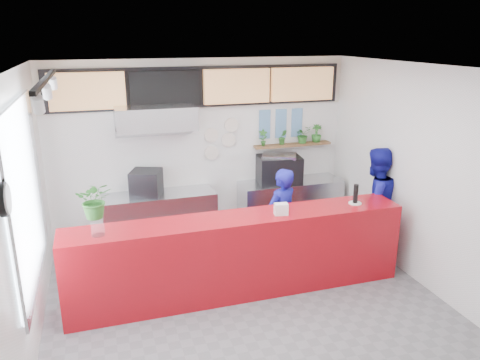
{
  "coord_description": "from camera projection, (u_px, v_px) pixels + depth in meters",
  "views": [
    {
      "loc": [
        -1.67,
        -4.98,
        3.37
      ],
      "look_at": [
        0.1,
        0.7,
        1.5
      ],
      "focal_mm": 35.0,
      "sensor_mm": 36.0,
      "label": 1
    }
  ],
  "objects": [
    {
      "name": "photo_frame_b",
      "position": [
        281.0,
        116.0,
        8.07
      ],
      "size": [
        0.2,
        0.02,
        0.25
      ],
      "primitive_type": "cube",
      "color": "#598CBF",
      "rests_on": "wall_back"
    },
    {
      "name": "dec_plate_b",
      "position": [
        229.0,
        140.0,
        7.9
      ],
      "size": [
        0.24,
        0.03,
        0.24
      ],
      "primitive_type": "cylinder",
      "rotation": [
        1.57,
        0.0,
        0.0
      ],
      "color": "silver",
      "rests_on": "wall_back"
    },
    {
      "name": "napkin_holder",
      "position": [
        281.0,
        209.0,
        6.1
      ],
      "size": [
        0.19,
        0.13,
        0.15
      ],
      "primitive_type": "cube",
      "rotation": [
        0.0,
        0.0,
        -0.15
      ],
      "color": "white",
      "rests_on": "service_counter"
    },
    {
      "name": "extraction_hood",
      "position": [
        155.0,
        117.0,
        7.1
      ],
      "size": [
        1.2,
        0.7,
        0.35
      ],
      "primitive_type": "cube",
      "color": "#B2B5BA",
      "rests_on": "ceiling"
    },
    {
      "name": "photo_frame_c",
      "position": [
        297.0,
        115.0,
        8.16
      ],
      "size": [
        0.2,
        0.02,
        0.25
      ],
      "primitive_type": "cube",
      "color": "#598CBF",
      "rests_on": "wall_back"
    },
    {
      "name": "window_frame",
      "position": [
        28.0,
        194.0,
        5.08
      ],
      "size": [
        0.03,
        2.3,
        2.0
      ],
      "primitive_type": "cube",
      "color": "#B2B5BA",
      "rests_on": "wall_left"
    },
    {
      "name": "service_counter",
      "position": [
        240.0,
        255.0,
        6.22
      ],
      "size": [
        4.5,
        0.6,
        1.1
      ],
      "primitive_type": "cube",
      "color": "#A10B14",
      "rests_on": "ground"
    },
    {
      "name": "white_plate",
      "position": [
        355.0,
        203.0,
        6.52
      ],
      "size": [
        0.24,
        0.24,
        0.01
      ],
      "primitive_type": "cylinder",
      "rotation": [
        0.0,
        0.0,
        0.4
      ],
      "color": "white",
      "rests_on": "service_counter"
    },
    {
      "name": "dec_plate_c",
      "position": [
        212.0,
        153.0,
        7.87
      ],
      "size": [
        0.24,
        0.03,
        0.24
      ],
      "primitive_type": "cylinder",
      "rotation": [
        1.57,
        0.0,
        0.0
      ],
      "color": "silver",
      "rests_on": "wall_back"
    },
    {
      "name": "herb_d",
      "position": [
        317.0,
        133.0,
        8.28
      ],
      "size": [
        0.22,
        0.21,
        0.31
      ],
      "primitive_type": "imported",
      "rotation": [
        0.0,
        0.0,
        -0.4
      ],
      "color": "#2B6B25",
      "rests_on": "herb_shelf"
    },
    {
      "name": "photo_frame_f",
      "position": [
        297.0,
        130.0,
        8.23
      ],
      "size": [
        0.2,
        0.02,
        0.25
      ],
      "primitive_type": "cube",
      "color": "#598CBF",
      "rests_on": "wall_back"
    },
    {
      "name": "menu_board_mid_right",
      "position": [
        237.0,
        86.0,
        7.58
      ],
      "size": [
        1.1,
        0.1,
        0.55
      ],
      "primitive_type": "cube",
      "color": "tan",
      "rests_on": "wall_back"
    },
    {
      "name": "pepper_mill",
      "position": [
        356.0,
        194.0,
        6.47
      ],
      "size": [
        0.07,
        0.07,
        0.26
      ],
      "primitive_type": "cylinder",
      "rotation": [
        0.0,
        0.0,
        0.02
      ],
      "color": "black",
      "rests_on": "white_plate"
    },
    {
      "name": "wall_clock_rim",
      "position": [
        4.0,
        199.0,
        3.88
      ],
      "size": [
        0.05,
        0.3,
        0.3
      ],
      "primitive_type": "cylinder",
      "rotation": [
        0.0,
        1.57,
        0.0
      ],
      "color": "black",
      "rests_on": "wall_left"
    },
    {
      "name": "photo_frame_d",
      "position": [
        265.0,
        132.0,
        8.06
      ],
      "size": [
        0.2,
        0.02,
        0.25
      ],
      "primitive_type": "cube",
      "color": "#598CBF",
      "rests_on": "wall_back"
    },
    {
      "name": "staff_right",
      "position": [
        374.0,
        202.0,
        7.23
      ],
      "size": [
        0.93,
        0.77,
        1.74
      ],
      "primitive_type": "imported",
      "rotation": [
        0.0,
        0.0,
        3.28
      ],
      "color": "#151693",
      "rests_on": "ground"
    },
    {
      "name": "dec_plate_a",
      "position": [
        211.0,
        135.0,
        7.78
      ],
      "size": [
        0.24,
        0.03,
        0.24
      ],
      "primitive_type": "cylinder",
      "rotation": [
        1.57,
        0.0,
        0.0
      ],
      "color": "silver",
      "rests_on": "wall_back"
    },
    {
      "name": "espresso_tray",
      "position": [
        279.0,
        156.0,
        7.97
      ],
      "size": [
        0.68,
        0.6,
        0.05
      ],
      "primitive_type": "cube",
      "rotation": [
        0.0,
        0.0,
        -0.43
      ],
      "color": "silver",
      "rests_on": "espresso_machine"
    },
    {
      "name": "wall_back",
      "position": [
        202.0,
        150.0,
        7.84
      ],
      "size": [
        5.0,
        0.0,
        5.0
      ],
      "primitive_type": "plane",
      "rotation": [
        1.57,
        0.0,
        0.0
      ],
      "color": "white",
      "rests_on": "ground"
    },
    {
      "name": "prep_bench",
      "position": [
        160.0,
        220.0,
        7.66
      ],
      "size": [
        1.8,
        0.6,
        0.9
      ],
      "primitive_type": "cube",
      "color": "#B2B5BA",
      "rests_on": "ground"
    },
    {
      "name": "espresso_machine",
      "position": [
        279.0,
        169.0,
        8.04
      ],
      "size": [
        0.78,
        0.6,
        0.46
      ],
      "primitive_type": "cube",
      "rotation": [
        0.0,
        0.0,
        -0.13
      ],
      "color": "black",
      "rests_on": "right_bench"
    },
    {
      "name": "wall_right",
      "position": [
        426.0,
        179.0,
        6.28
      ],
      "size": [
        0.0,
        5.0,
        5.0
      ],
      "primitive_type": "plane",
      "rotation": [
        1.57,
        0.0,
        -1.57
      ],
      "color": "white",
      "rests_on": "ground"
    },
    {
      "name": "track_rail",
      "position": [
        46.0,
        79.0,
        4.54
      ],
      "size": [
        0.05,
        2.4,
        0.04
      ],
      "primitive_type": "cube",
      "color": "black",
      "rests_on": "ceiling"
    },
    {
      "name": "hood_lip",
      "position": [
        156.0,
        130.0,
        7.16
      ],
      "size": [
        1.2,
        0.69,
        0.31
      ],
      "primitive_type": "cube",
      "rotation": [
        -0.35,
        0.0,
        0.0
      ],
      "color": "#B2B5BA",
      "rests_on": "ceiling"
    },
    {
      "name": "panini_oven",
      "position": [
        146.0,
        183.0,
        7.41
      ],
      "size": [
        0.58,
        0.58,
        0.41
      ],
      "primitive_type": "cube",
      "rotation": [
        0.0,
        0.0,
        -0.36
      ],
      "color": "black",
      "rests_on": "prep_bench"
    },
    {
      "name": "photo_frame_e",
      "position": [
        281.0,
        131.0,
        8.15
      ],
      "size": [
        0.2,
        0.02,
        0.25
      ],
      "primitive_type": "cube",
      "color": "#598CBF",
      "rests_on": "wall_back"
    },
    {
      "name": "menu_board_mid_left",
      "position": [
        165.0,
        89.0,
        7.25
      ],
      "size": [
        1.1,
        0.1,
        0.55
      ],
      "primitive_type": "cube",
      "color": "black",
      "rests_on": "wall_back"
    },
    {
      "name": "soffit",
      "position": [
        201.0,
        87.0,
        7.49
      ],
      "size": [
        4.8,
        0.04,
        0.65
      ],
      "primitive_type": "cube",
      "color": "black",
      "rests_on": "wall_back"
    },
    {
      "name": "cream_band",
      "position": [
        201.0,
        83.0,
        7.51
      ],
      "size": [
        5.0,
        0.02,
        0.8
      ],
      "primitive_type": "cube",
      "color": "beige",
      "rests_on": "wall_back"
    },
    {
      "name": "photo_frame_a",
      "position": [
        265.0,
        117.0,
        7.99
      ],
      "size": [
        0.2,
        0.02,
        0.25
      ],
      "primitive_type": "cube",
      "color": "#598CBF",
      "rests_on": "wall_back"
    },
    {
      "name": "right_bench",
      "position": [
        290.0,
        205.0,
        8.31
      ],
      "size": [
        1.8,
        0.6,
        0.9
      ],
      "primitive_type": "cube",
      "color": "#B2B5BA",
      "rests_on": "ground"
    },
    {
      "name": "menu_board_far_right",
      "position": [
        302.0,
        84.0,
        7.91
      ],
      "size": [
        1.1,
        0.1,
        0.55
      ],
      "primitive_type": "cube",
      "color": "tan",
      "rests_on": "wall_back"
    },
    {
      "name": "wall_clock_face",
      "position": [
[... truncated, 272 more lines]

